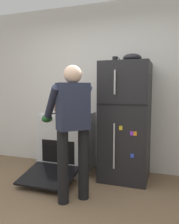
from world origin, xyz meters
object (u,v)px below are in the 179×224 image
object	(u,v)px
person_cook	(72,121)
red_pot	(75,110)
mixing_bowl	(132,58)
stove_range	(67,143)
coffee_mug	(115,60)
pepper_mill	(56,106)
refrigerator	(126,121)

from	to	relation	value
person_cook	red_pot	world-z (taller)	person_cook
person_cook	mixing_bowl	world-z (taller)	mixing_bowl
stove_range	coffee_mug	distance (m)	1.51
pepper_mill	red_pot	bearing A→B (deg)	-28.52
mixing_bowl	refrigerator	bearing A→B (deg)	-179.78
pepper_mill	refrigerator	bearing A→B (deg)	-9.11
red_pot	pepper_mill	distance (m)	0.52
coffee_mug	person_cook	bearing A→B (deg)	-107.67
coffee_mug	mixing_bowl	xyz separation A→B (m)	(0.26, -0.05, 0.01)
stove_range	person_cook	distance (m)	1.10
stove_range	mixing_bowl	distance (m)	1.66
refrigerator	mixing_bowl	bearing A→B (deg)	0.22
stove_range	refrigerator	bearing A→B (deg)	1.07
stove_range	red_pot	size ratio (longest dim) A/B	3.45
red_pot	coffee_mug	size ratio (longest dim) A/B	3.19
red_pot	mixing_bowl	world-z (taller)	mixing_bowl
refrigerator	stove_range	xyz separation A→B (m)	(-0.95, -0.02, -0.39)
person_cook	pepper_mill	size ratio (longest dim) A/B	10.05
stove_range	coffee_mug	bearing A→B (deg)	5.04
red_pot	coffee_mug	distance (m)	0.97
coffee_mug	pepper_mill	bearing A→B (deg)	172.04
refrigerator	pepper_mill	xyz separation A→B (m)	(-1.25, 0.20, 0.17)
refrigerator	pepper_mill	world-z (taller)	refrigerator
refrigerator	stove_range	bearing A→B (deg)	-178.93
red_pot	mixing_bowl	xyz separation A→B (m)	(0.87, 0.05, 0.76)
refrigerator	coffee_mug	distance (m)	0.92
stove_range	coffee_mug	world-z (taller)	coffee_mug
coffee_mug	mixing_bowl	world-z (taller)	mixing_bowl
stove_range	coffee_mug	size ratio (longest dim) A/B	11.02
refrigerator	stove_range	size ratio (longest dim) A/B	1.38
stove_range	red_pot	distance (m)	0.57
pepper_mill	mixing_bowl	bearing A→B (deg)	-8.55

